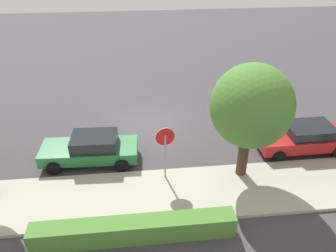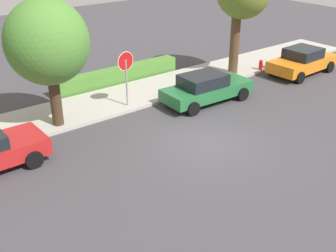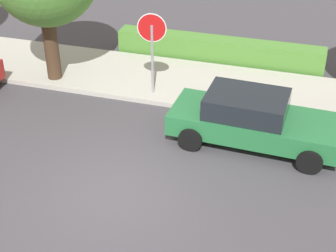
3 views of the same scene
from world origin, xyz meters
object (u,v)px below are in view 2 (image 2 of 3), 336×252
Objects in this scene: fire_hydrant at (261,66)px; street_tree_far at (47,43)px; stop_sign at (126,69)px; parked_car_orange at (302,61)px; parked_car_green at (206,88)px.

street_tree_far is at bearing 177.64° from fire_hydrant.
stop_sign is at bearing 178.21° from fire_hydrant.
street_tree_far reaches higher than parked_car_orange.
stop_sign is 0.51× the size of street_tree_far.
parked_car_green is (3.32, -1.70, -1.15)m from stop_sign.
fire_hydrant is at bearing -1.79° from stop_sign.
stop_sign is at bearing 152.91° from parked_car_green.
fire_hydrant is (-1.58, 1.61, -0.38)m from parked_car_orange.
parked_car_green is 0.86× the size of street_tree_far.
street_tree_far is at bearing 171.31° from parked_car_orange.
stop_sign is 3.79m from street_tree_far.
street_tree_far is (-6.70, 1.93, 2.84)m from parked_car_green.
parked_car_green is 5.76m from fire_hydrant.
parked_car_orange reaches higher than fire_hydrant.
parked_car_orange is at bearing -1.53° from parked_car_green.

